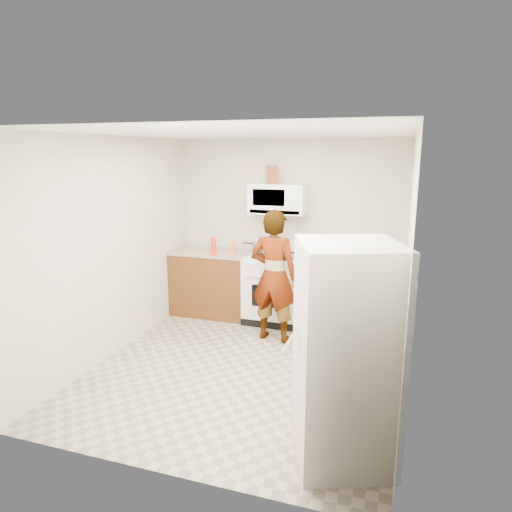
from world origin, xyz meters
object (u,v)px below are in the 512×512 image
at_px(person, 274,276).
at_px(microwave, 278,199).
at_px(saucepan, 261,247).
at_px(fridge, 346,355).
at_px(kettle, 342,250).
at_px(gas_range, 275,287).

bearing_deg(person, microwave, -70.66).
bearing_deg(saucepan, fridge, -60.98).
xyz_separation_m(microwave, kettle, (0.89, 0.04, -0.66)).
xyz_separation_m(gas_range, microwave, (0.00, 0.13, 1.21)).
height_order(microwave, kettle, microwave).
bearing_deg(fridge, saucepan, 98.36).
distance_m(fridge, kettle, 2.88).
distance_m(gas_range, kettle, 1.06).
bearing_deg(microwave, saucepan, -170.93).
distance_m(microwave, kettle, 1.11).
bearing_deg(fridge, gas_range, 95.33).
xyz_separation_m(fridge, kettle, (-0.42, 2.84, 0.19)).
bearing_deg(kettle, saucepan, 178.32).
bearing_deg(gas_range, fridge, -64.01).
bearing_deg(person, saucepan, -54.39).
xyz_separation_m(kettle, saucepan, (-1.12, -0.08, -0.01)).
bearing_deg(person, fridge, 125.85).
bearing_deg(gas_range, person, -75.01).
distance_m(person, fridge, 2.33).
height_order(microwave, fridge, microwave).
bearing_deg(kettle, microwave, 176.97).
bearing_deg(saucepan, gas_range, -21.58).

